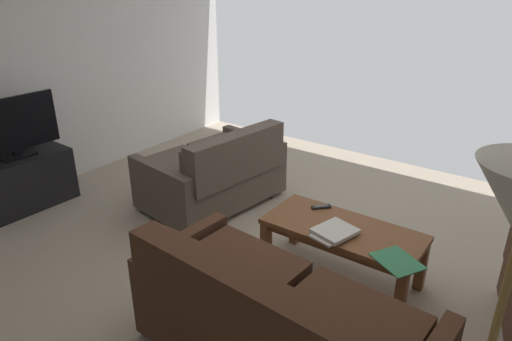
# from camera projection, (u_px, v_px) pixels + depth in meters

# --- Properties ---
(ground_plane) EXTENTS (5.92, 5.67, 0.01)m
(ground_plane) POSITION_uv_depth(u_px,v_px,m) (271.00, 271.00, 3.73)
(ground_plane) COLOR tan
(wall_right) EXTENTS (0.12, 5.67, 2.85)m
(wall_right) POSITION_uv_depth(u_px,v_px,m) (34.00, 55.00, 4.74)
(wall_right) COLOR white
(wall_right) RESTS_ON ground
(sofa_main) EXTENTS (1.81, 0.93, 0.86)m
(sofa_main) POSITION_uv_depth(u_px,v_px,m) (274.00, 325.00, 2.63)
(sofa_main) COLOR black
(sofa_main) RESTS_ON ground
(loveseat_near) EXTENTS (1.07, 1.45, 0.84)m
(loveseat_near) POSITION_uv_depth(u_px,v_px,m) (215.00, 172.00, 4.64)
(loveseat_near) COLOR black
(loveseat_near) RESTS_ON ground
(coffee_table) EXTENTS (1.19, 0.54, 0.45)m
(coffee_table) POSITION_uv_depth(u_px,v_px,m) (343.00, 235.00, 3.50)
(coffee_table) COLOR brown
(coffee_table) RESTS_ON ground
(tv_stand) EXTENTS (0.46, 0.94, 0.55)m
(tv_stand) POSITION_uv_depth(u_px,v_px,m) (23.00, 182.00, 4.63)
(tv_stand) COLOR black
(tv_stand) RESTS_ON ground
(flat_tv) EXTENTS (0.21, 0.91, 0.59)m
(flat_tv) POSITION_uv_depth(u_px,v_px,m) (11.00, 127.00, 4.40)
(flat_tv) COLOR black
(flat_tv) RESTS_ON tv_stand
(book_stack) EXTENTS (0.32, 0.36, 0.05)m
(book_stack) POSITION_uv_depth(u_px,v_px,m) (334.00, 232.00, 3.36)
(book_stack) COLOR silver
(book_stack) RESTS_ON coffee_table
(tv_remote) EXTENTS (0.14, 0.15, 0.02)m
(tv_remote) POSITION_uv_depth(u_px,v_px,m) (321.00, 207.00, 3.75)
(tv_remote) COLOR black
(tv_remote) RESTS_ON coffee_table
(loose_magazine) EXTENTS (0.38, 0.36, 0.01)m
(loose_magazine) POSITION_uv_depth(u_px,v_px,m) (397.00, 261.00, 3.06)
(loose_magazine) COLOR #337F51
(loose_magazine) RESTS_ON coffee_table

